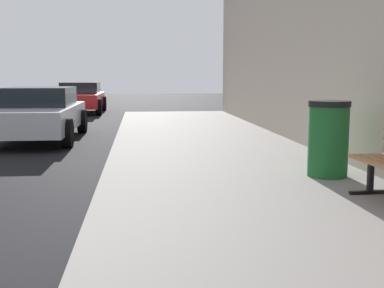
# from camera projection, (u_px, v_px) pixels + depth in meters

# --- Properties ---
(sidewalk) EXTENTS (4.00, 32.00, 0.15)m
(sidewalk) POSITION_uv_depth(u_px,v_px,m) (336.00, 274.00, 3.68)
(sidewalk) COLOR gray
(sidewalk) RESTS_ON ground_plane
(trash_bin) EXTENTS (0.58, 0.58, 1.06)m
(trash_bin) POSITION_uv_depth(u_px,v_px,m) (328.00, 139.00, 6.85)
(trash_bin) COLOR #195926
(trash_bin) RESTS_ON sidewalk
(car_silver) EXTENTS (1.96, 4.47, 1.27)m
(car_silver) POSITION_uv_depth(u_px,v_px,m) (39.00, 113.00, 11.93)
(car_silver) COLOR #B7B7BF
(car_silver) RESTS_ON ground_plane
(car_red) EXTENTS (1.93, 4.06, 1.27)m
(car_red) POSITION_uv_depth(u_px,v_px,m) (81.00, 97.00, 20.58)
(car_red) COLOR red
(car_red) RESTS_ON ground_plane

